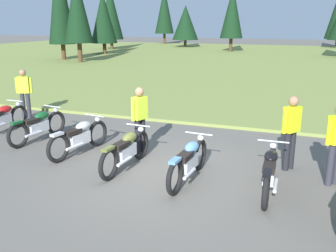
% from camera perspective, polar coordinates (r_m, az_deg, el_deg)
% --- Properties ---
extents(ground_plane, '(140.00, 140.00, 0.00)m').
position_cam_1_polar(ground_plane, '(8.28, -1.45, -7.06)').
color(ground_plane, '#605B54').
extents(grass_moorland, '(80.00, 44.00, 0.10)m').
position_cam_1_polar(grass_moorland, '(33.34, 15.52, 9.64)').
color(grass_moorland, olive).
rests_on(grass_moorland, ground).
extents(forest_treeline, '(42.67, 29.54, 8.74)m').
position_cam_1_polar(forest_treeline, '(43.38, 12.80, 16.50)').
color(forest_treeline, '#47331E').
rests_on(forest_treeline, ground).
extents(motorcycle_red, '(0.62, 2.10, 0.88)m').
position_cam_1_polar(motorcycle_red, '(12.09, -24.10, 1.06)').
color(motorcycle_red, black).
rests_on(motorcycle_red, ground).
extents(motorcycle_british_green, '(0.62, 2.10, 0.88)m').
position_cam_1_polar(motorcycle_british_green, '(10.89, -19.22, 0.07)').
color(motorcycle_british_green, black).
rests_on(motorcycle_british_green, ground).
extents(motorcycle_silver, '(0.64, 2.09, 0.88)m').
position_cam_1_polar(motorcycle_silver, '(9.53, -13.40, -1.62)').
color(motorcycle_silver, black).
rests_on(motorcycle_silver, ground).
extents(motorcycle_olive, '(0.62, 2.10, 0.88)m').
position_cam_1_polar(motorcycle_olive, '(8.39, -6.42, -3.66)').
color(motorcycle_olive, black).
rests_on(motorcycle_olive, ground).
extents(motorcycle_sky_blue, '(0.62, 2.10, 0.88)m').
position_cam_1_polar(motorcycle_sky_blue, '(7.71, 3.19, -5.34)').
color(motorcycle_sky_blue, black).
rests_on(motorcycle_sky_blue, ground).
extents(motorcycle_black, '(0.62, 2.10, 0.88)m').
position_cam_1_polar(motorcycle_black, '(7.44, 15.27, -6.70)').
color(motorcycle_black, black).
rests_on(motorcycle_black, ground).
extents(rider_near_row_end, '(0.39, 0.47, 1.67)m').
position_cam_1_polar(rider_near_row_end, '(8.57, 18.31, -0.37)').
color(rider_near_row_end, black).
rests_on(rider_near_row_end, ground).
extents(rider_in_hivis_vest, '(0.33, 0.52, 1.67)m').
position_cam_1_polar(rider_in_hivis_vest, '(9.23, -4.34, 1.50)').
color(rider_in_hivis_vest, black).
rests_on(rider_in_hivis_vest, ground).
extents(rider_checking_bike, '(0.51, 0.35, 1.67)m').
position_cam_1_polar(rider_checking_bike, '(13.55, -21.11, 5.03)').
color(rider_checking_bike, '#2D2D38').
rests_on(rider_checking_bike, ground).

